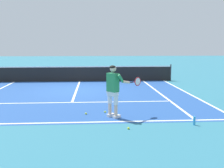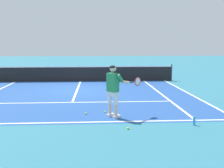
# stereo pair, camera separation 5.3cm
# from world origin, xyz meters

# --- Properties ---
(ground_plane) EXTENTS (80.00, 80.00, 0.00)m
(ground_plane) POSITION_xyz_m (0.00, 0.00, 0.00)
(ground_plane) COLOR teal
(court_inner_surface) EXTENTS (10.98, 9.70, 0.00)m
(court_inner_surface) POSITION_xyz_m (0.00, -1.30, 0.00)
(court_inner_surface) COLOR #234C93
(court_inner_surface) RESTS_ON ground
(line_baseline) EXTENTS (10.98, 0.10, 0.01)m
(line_baseline) POSITION_xyz_m (0.00, -5.95, 0.00)
(line_baseline) COLOR white
(line_baseline) RESTS_ON ground
(line_service) EXTENTS (8.23, 0.10, 0.01)m
(line_service) POSITION_xyz_m (0.00, -3.05, 0.00)
(line_service) COLOR white
(line_service) RESTS_ON ground
(line_centre_service) EXTENTS (0.10, 6.40, 0.01)m
(line_centre_service) POSITION_xyz_m (0.00, 0.15, 0.00)
(line_centre_service) COLOR white
(line_centre_service) RESTS_ON ground
(line_singles_right) EXTENTS (0.10, 9.30, 0.01)m
(line_singles_right) POSITION_xyz_m (4.12, -1.30, 0.00)
(line_singles_right) COLOR white
(line_singles_right) RESTS_ON ground
(line_doubles_right) EXTENTS (0.10, 9.30, 0.01)m
(line_doubles_right) POSITION_xyz_m (5.49, -1.30, 0.00)
(line_doubles_right) COLOR white
(line_doubles_right) RESTS_ON ground
(tennis_net) EXTENTS (11.96, 0.08, 1.07)m
(tennis_net) POSITION_xyz_m (0.00, 3.35, 0.50)
(tennis_net) COLOR #333338
(tennis_net) RESTS_ON ground
(tennis_player) EXTENTS (1.19, 0.68, 1.71)m
(tennis_player) POSITION_xyz_m (1.55, -5.43, 0.99)
(tennis_player) COLOR white
(tennis_player) RESTS_ON ground
(tennis_ball_near_feet) EXTENTS (0.07, 0.07, 0.07)m
(tennis_ball_near_feet) POSITION_xyz_m (1.87, -6.72, 0.03)
(tennis_ball_near_feet) COLOR #CCE02D
(tennis_ball_near_feet) RESTS_ON ground
(tennis_ball_by_baseline) EXTENTS (0.07, 0.07, 0.07)m
(tennis_ball_by_baseline) POSITION_xyz_m (0.63, -5.01, 0.03)
(tennis_ball_by_baseline) COLOR #CCE02D
(tennis_ball_by_baseline) RESTS_ON ground
(tennis_ball_mid_court) EXTENTS (0.07, 0.07, 0.07)m
(tennis_ball_mid_court) POSITION_xyz_m (1.29, -4.81, 0.03)
(tennis_ball_mid_court) COLOR #CCE02D
(tennis_ball_mid_court) RESTS_ON ground
(water_bottle) EXTENTS (0.07, 0.07, 0.27)m
(water_bottle) POSITION_xyz_m (3.87, -6.44, 0.13)
(water_bottle) COLOR #3393D6
(water_bottle) RESTS_ON ground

